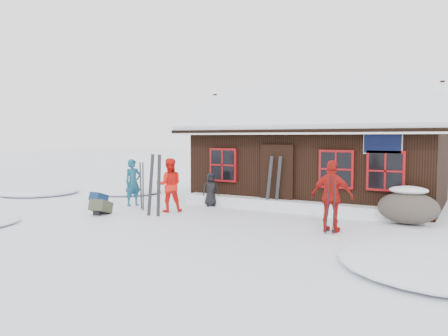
{
  "coord_description": "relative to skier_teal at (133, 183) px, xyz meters",
  "views": [
    {
      "loc": [
        6.48,
        -10.37,
        2.29
      ],
      "look_at": [
        -0.68,
        1.78,
        1.3
      ],
      "focal_mm": 35.0,
      "sensor_mm": 36.0,
      "label": 1
    }
  ],
  "objects": [
    {
      "name": "skier_orange_right",
      "position": [
        6.94,
        -0.64,
        0.09
      ],
      "size": [
        1.02,
        0.43,
        1.74
      ],
      "primitive_type": "imported",
      "rotation": [
        0.0,
        0.0,
        3.14
      ],
      "color": "#AC1711",
      "rests_on": "ground"
    },
    {
      "name": "ski_pair_left",
      "position": [
        1.87,
        -1.14,
        0.09
      ],
      "size": [
        0.54,
        0.1,
        1.86
      ],
      "rotation": [
        0.0,
        0.0,
        -0.02
      ],
      "color": "black",
      "rests_on": "ground"
    },
    {
      "name": "skier_orange_left",
      "position": [
        1.76,
        -0.31,
        0.04
      ],
      "size": [
        1.02,
        0.99,
        1.65
      ],
      "primitive_type": "imported",
      "rotation": [
        0.0,
        0.0,
        3.83
      ],
      "color": "red",
      "rests_on": "ground"
    },
    {
      "name": "ski_pair_mid",
      "position": [
        0.77,
        -0.43,
        -0.05
      ],
      "size": [
        0.34,
        0.23,
        1.56
      ],
      "rotation": [
        0.0,
        0.0,
        -0.57
      ],
      "color": "black",
      "rests_on": "ground"
    },
    {
      "name": "boulder",
      "position": [
        8.39,
        1.35,
        -0.32
      ],
      "size": [
        1.55,
        1.17,
        0.9
      ],
      "color": "#544C43",
      "rests_on": "ground"
    },
    {
      "name": "backpack_olive",
      "position": [
        0.32,
        -1.76,
        -0.62
      ],
      "size": [
        0.59,
        0.7,
        0.33
      ],
      "primitive_type": "cube",
      "rotation": [
        0.0,
        0.0,
        0.26
      ],
      "color": "#3C3F2D",
      "rests_on": "ground"
    },
    {
      "name": "skier_teal",
      "position": [
        0.0,
        0.0,
        0.0
      ],
      "size": [
        0.55,
        0.67,
        1.57
      ],
      "primitive_type": "imported",
      "rotation": [
        0.0,
        0.0,
        1.22
      ],
      "color": "navy",
      "rests_on": "ground"
    },
    {
      "name": "ground",
      "position": [
        3.51,
        -0.58,
        -0.78
      ],
      "size": [
        120.0,
        120.0,
        0.0
      ],
      "primitive_type": "plane",
      "color": "white",
      "rests_on": "ground"
    },
    {
      "name": "ski_poles",
      "position": [
        6.98,
        -0.86,
        -0.11
      ],
      "size": [
        0.25,
        0.13,
        1.42
      ],
      "color": "black",
      "rests_on": "ground"
    },
    {
      "name": "backpack_blue",
      "position": [
        -1.29,
        -0.31,
        -0.64
      ],
      "size": [
        0.43,
        0.56,
        0.29
      ],
      "primitive_type": "cube",
      "rotation": [
        0.0,
        0.0,
        0.06
      ],
      "color": "navy",
      "rests_on": "ground"
    },
    {
      "name": "ski_pair_right",
      "position": [
        4.4,
        1.62,
        0.04
      ],
      "size": [
        0.53,
        0.19,
        1.76
      ],
      "rotation": [
        0.0,
        0.0,
        0.24
      ],
      "color": "black",
      "rests_on": "ground"
    },
    {
      "name": "snow_drift",
      "position": [
        5.01,
        1.67,
        -0.61
      ],
      "size": [
        7.6,
        0.6,
        0.35
      ],
      "primitive_type": "cube",
      "color": "white",
      "rests_on": "ground"
    },
    {
      "name": "snow_mounds",
      "position": [
        5.16,
        1.28,
        -0.78
      ],
      "size": [
        20.6,
        13.2,
        0.48
      ],
      "color": "white",
      "rests_on": "ground"
    },
    {
      "name": "mountain_hut",
      "position": [
        5.01,
        4.4,
        0.79
      ],
      "size": [
        8.9,
        6.09,
        4.42
      ],
      "color": "black",
      "rests_on": "ground"
    },
    {
      "name": "skier_crouched",
      "position": [
        2.27,
        1.28,
        -0.23
      ],
      "size": [
        0.65,
        0.62,
        1.12
      ],
      "primitive_type": "imported",
      "rotation": [
        0.0,
        0.0,
        0.69
      ],
      "color": "black",
      "rests_on": "ground"
    }
  ]
}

